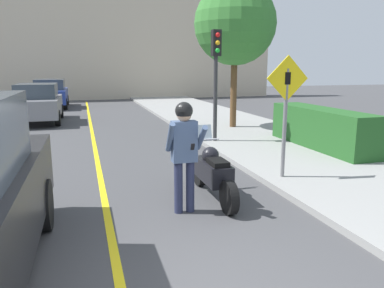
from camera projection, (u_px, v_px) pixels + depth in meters
name	position (u px, v px, depth m)	size (l,w,h in m)	color
sidewalk_curb	(339.00, 167.00, 8.75)	(4.40, 44.00, 0.12)	gray
road_center_line	(98.00, 165.00, 9.16)	(0.12, 36.00, 0.01)	yellow
building_backdrop	(91.00, 40.00, 27.26)	(28.00, 1.20, 8.56)	beige
motorcycle	(213.00, 172.00, 6.81)	(0.62, 2.16, 1.27)	black
person_biker	(184.00, 145.00, 6.00)	(0.59, 0.49, 1.83)	#282D4C
crossing_sign	(286.00, 105.00, 7.51)	(0.91, 0.08, 2.48)	slate
traffic_light	(216.00, 64.00, 11.17)	(0.26, 0.30, 3.32)	#2D2D30
hedge_row	(321.00, 128.00, 10.64)	(0.90, 3.94, 1.10)	#235623
street_tree	(235.00, 24.00, 13.63)	(3.00, 3.00, 5.29)	brown
parked_car_grey	(38.00, 103.00, 16.15)	(1.88, 4.20, 1.68)	black
parked_car_blue	(51.00, 93.00, 22.04)	(1.88, 4.20, 1.68)	black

